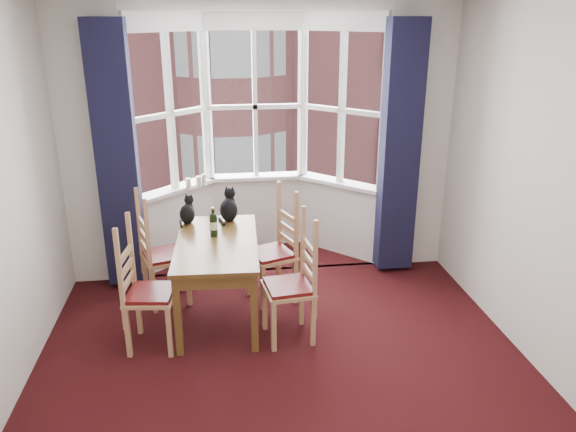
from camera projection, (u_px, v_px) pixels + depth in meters
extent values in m
plane|color=black|center=(291.00, 398.00, 4.15)|extent=(4.50, 4.50, 0.00)
plane|color=silver|center=(574.00, 208.00, 3.92)|extent=(0.00, 4.50, 4.50)
cube|color=silver|center=(95.00, 150.00, 5.56)|extent=(0.70, 0.12, 2.80)
cube|color=silver|center=(415.00, 140.00, 5.97)|extent=(0.70, 0.12, 2.80)
cube|color=#171632|center=(117.00, 159.00, 5.44)|extent=(0.38, 0.22, 2.60)
cube|color=#171632|center=(400.00, 150.00, 5.79)|extent=(0.38, 0.22, 2.60)
cube|color=brown|center=(217.00, 243.00, 5.04)|extent=(0.78, 1.38, 0.04)
cube|color=brown|center=(178.00, 317.00, 4.56)|extent=(0.06, 0.06, 0.71)
cube|color=brown|center=(190.00, 255.00, 5.73)|extent=(0.06, 0.06, 0.71)
cube|color=brown|center=(254.00, 313.00, 4.61)|extent=(0.06, 0.06, 0.71)
cube|color=brown|center=(251.00, 252.00, 5.78)|extent=(0.06, 0.06, 0.71)
cube|color=tan|center=(151.00, 294.00, 4.66)|extent=(0.45, 0.47, 0.06)
cube|color=#550E0E|center=(151.00, 293.00, 4.65)|extent=(0.41, 0.42, 0.03)
cube|color=tan|center=(165.00, 256.00, 5.39)|extent=(0.51, 0.52, 0.06)
cube|color=#550E0E|center=(165.00, 255.00, 5.39)|extent=(0.46, 0.47, 0.03)
cube|color=tan|center=(288.00, 288.00, 4.77)|extent=(0.45, 0.46, 0.06)
cube|color=#550E0E|center=(288.00, 286.00, 4.77)|extent=(0.40, 0.42, 0.03)
cube|color=tan|center=(271.00, 254.00, 5.43)|extent=(0.52, 0.53, 0.06)
cube|color=#550E0E|center=(271.00, 253.00, 5.42)|extent=(0.47, 0.48, 0.03)
ellipsoid|color=black|center=(187.00, 214.00, 5.44)|extent=(0.20, 0.23, 0.19)
sphere|color=black|center=(189.00, 200.00, 5.46)|extent=(0.11, 0.11, 0.09)
cone|color=black|center=(186.00, 195.00, 5.45)|extent=(0.04, 0.04, 0.04)
cone|color=black|center=(191.00, 196.00, 5.44)|extent=(0.04, 0.04, 0.04)
ellipsoid|color=black|center=(229.00, 210.00, 5.50)|extent=(0.22, 0.26, 0.23)
sphere|color=black|center=(230.00, 194.00, 5.53)|extent=(0.13, 0.13, 0.11)
cone|color=black|center=(226.00, 188.00, 5.51)|extent=(0.05, 0.05, 0.05)
cone|color=black|center=(233.00, 188.00, 5.51)|extent=(0.05, 0.05, 0.05)
cylinder|color=black|center=(214.00, 226.00, 5.12)|extent=(0.07, 0.07, 0.20)
sphere|color=black|center=(213.00, 216.00, 5.09)|extent=(0.06, 0.06, 0.06)
cylinder|color=black|center=(213.00, 212.00, 5.08)|extent=(0.03, 0.03, 0.08)
cylinder|color=gold|center=(213.00, 208.00, 5.06)|extent=(0.03, 0.03, 0.02)
cylinder|color=silver|center=(214.00, 225.00, 5.12)|extent=(0.07, 0.07, 0.08)
cylinder|color=white|center=(188.00, 183.00, 6.16)|extent=(0.06, 0.06, 0.10)
cylinder|color=white|center=(199.00, 181.00, 6.20)|extent=(0.06, 0.06, 0.11)
cylinder|color=white|center=(204.00, 180.00, 6.22)|extent=(0.05, 0.05, 0.13)
plane|color=#333335|center=(222.00, 155.00, 36.24)|extent=(80.00, 80.00, 0.00)
cube|color=#AC5A59|center=(227.00, 71.00, 17.08)|extent=(18.00, 6.00, 14.00)
cylinder|color=#AC5A59|center=(230.00, 82.00, 14.28)|extent=(3.20, 3.20, 14.00)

